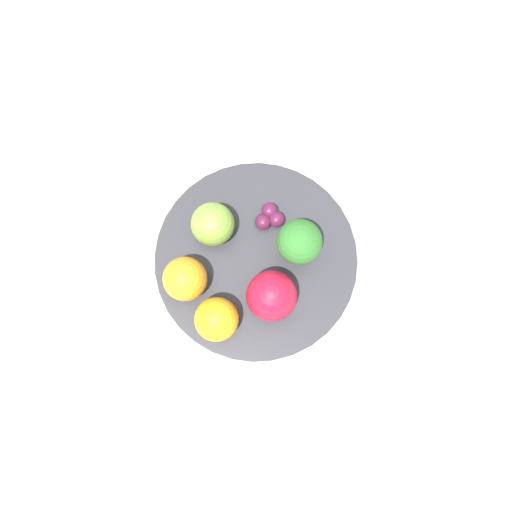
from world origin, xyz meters
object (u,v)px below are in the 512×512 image
Objects in this scene: apple_green at (213,224)px; orange_back at (185,279)px; orange_front at (216,319)px; grape_cluster at (270,217)px; apple_red at (272,296)px; broccoli at (299,242)px; bowl at (256,262)px.

apple_green and orange_back have the same top height.
orange_front is 1.38× the size of grape_cluster.
apple_red reaches higher than apple_green.
grape_cluster is at bearing -8.65° from apple_red.
broccoli is 2.03× the size of grape_cluster.
apple_green is at bearing -5.99° from orange_front.
broccoli is at bearing -37.29° from apple_red.
orange_front is (-0.06, 0.05, 0.04)m from bowl.
apple_red is (-0.05, 0.04, -0.02)m from broccoli.
broccoli reaches higher than apple_red.
orange_back is at bearing 145.69° from apple_green.
apple_red is 0.10m from apple_green.
apple_red reaches higher than bowl.
broccoli is 1.48× the size of orange_front.
apple_red is at bearing 142.71° from broccoli.
bowl is 0.07m from apple_green.
apple_green reaches higher than grape_cluster.
grape_cluster reaches higher than bowl.
orange_back reaches higher than bowl.
apple_green is 0.06m from grape_cluster.
bowl is 0.07m from apple_red.
grape_cluster is (0.04, -0.02, 0.03)m from bowl.
orange_front is at bearing 122.90° from broccoli.
broccoli is 1.44× the size of apple_green.
broccoli reaches higher than bowl.
apple_red is 0.09m from orange_back.
apple_red is 1.13× the size of orange_back.
grape_cluster is at bearing -35.43° from orange_front.
apple_green is (0.08, 0.05, -0.00)m from apple_red.
apple_green is 0.06m from orange_back.
apple_green is 1.41× the size of grape_cluster.
broccoli is 0.06m from grape_cluster.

